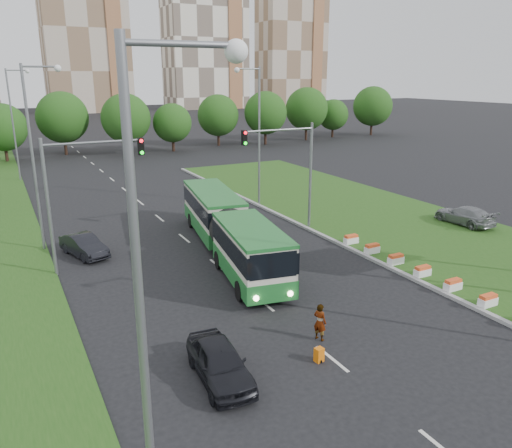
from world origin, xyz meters
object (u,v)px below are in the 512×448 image
traffic_mast_median (292,160)px  pedestrian (320,322)px  traffic_mast_left (76,183)px  car_left_near (220,362)px  shopping_trolley (319,355)px  articulated_bus (226,228)px  car_left_far (84,245)px  car_median (465,215)px

traffic_mast_median → pedestrian: (-7.35, -14.44, -4.49)m
traffic_mast_left → car_left_near: (2.68, -14.17, -4.61)m
shopping_trolley → traffic_mast_median: bearing=53.6°
traffic_mast_median → car_left_near: size_ratio=1.83×
articulated_bus → shopping_trolley: size_ratio=29.04×
car_left_near → car_left_far: (-2.28, 16.75, -0.05)m
traffic_mast_median → traffic_mast_left: size_ratio=1.00×
shopping_trolley → car_left_far: bearing=101.5°
car_median → shopping_trolley: size_ratio=8.09×
traffic_mast_left → car_left_near: traffic_mast_left is taller
traffic_mast_median → traffic_mast_left: (-15.16, -1.00, 0.00)m
traffic_mast_left → car_median: traffic_mast_left is taller
articulated_bus → shopping_trolley: (-1.97, -13.53, -1.46)m
articulated_bus → traffic_mast_median: bearing=30.2°
traffic_mast_median → shopping_trolley: size_ratio=13.28×
articulated_bus → pedestrian: (-0.94, -12.07, -0.90)m
traffic_mast_left → shopping_trolley: bearing=-65.5°
traffic_mast_median → pedestrian: 16.81m
traffic_mast_median → car_left_near: bearing=-129.4°
car_left_near → traffic_mast_left: bearing=105.3°
traffic_mast_left → pedestrian: traffic_mast_left is taller
articulated_bus → car_median: 19.29m
traffic_mast_median → pedestrian: bearing=-117.0°
shopping_trolley → pedestrian: bearing=46.3°
traffic_mast_median → articulated_bus: size_ratio=0.46×
articulated_bus → pedestrian: articulated_bus is taller
traffic_mast_left → car_median: size_ratio=1.64×
car_median → traffic_mast_median: bearing=-23.9°
articulated_bus → car_left_far: bearing=164.6°
traffic_mast_left → pedestrian: 16.18m
traffic_mast_left → articulated_bus: traffic_mast_left is taller
car_left_far → shopping_trolley: 18.61m
articulated_bus → shopping_trolley: articulated_bus is taller
traffic_mast_median → car_median: (12.66, -5.12, -4.49)m
car_left_far → pedestrian: 17.65m
traffic_mast_left → car_left_near: bearing=-79.3°
traffic_mast_left → articulated_bus: size_ratio=0.46×
car_left_far → traffic_mast_median: bearing=-23.8°
car_left_near → car_median: bearing=26.4°
pedestrian → shopping_trolley: (-1.03, -1.46, -0.56)m
traffic_mast_median → traffic_mast_left: bearing=-176.2°
traffic_mast_median → car_left_near: traffic_mast_median is taller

